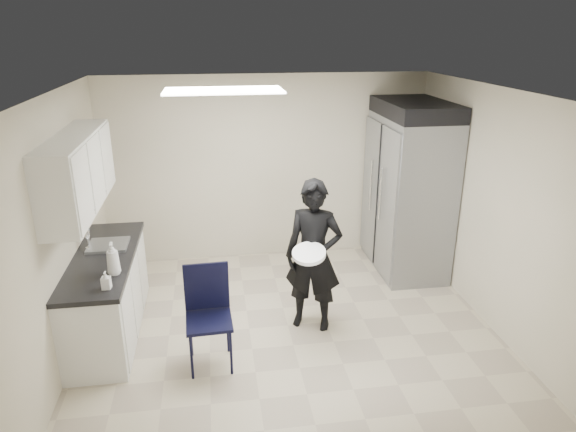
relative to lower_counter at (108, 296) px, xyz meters
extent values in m
plane|color=#B3A78D|center=(1.95, -0.20, -0.43)|extent=(4.50, 4.50, 0.00)
plane|color=white|center=(1.95, -0.20, 2.17)|extent=(4.50, 4.50, 0.00)
plane|color=#C1B59F|center=(1.95, 1.80, 0.87)|extent=(4.50, 0.00, 4.50)
plane|color=#C1B59F|center=(-0.30, -0.20, 0.87)|extent=(0.00, 4.00, 4.00)
plane|color=#C1B59F|center=(4.20, -0.20, 0.87)|extent=(0.00, 4.00, 4.00)
cube|color=white|center=(1.35, 0.20, 2.14)|extent=(1.20, 0.60, 0.02)
cube|color=silver|center=(0.00, 0.00, 0.00)|extent=(0.60, 1.90, 0.86)
cube|color=black|center=(0.00, 0.00, 0.46)|extent=(0.64, 1.95, 0.05)
cube|color=gray|center=(0.02, 0.25, 0.44)|extent=(0.42, 0.40, 0.14)
cylinder|color=silver|center=(-0.18, 0.25, 0.59)|extent=(0.02, 0.02, 0.24)
cube|color=silver|center=(-0.13, 0.00, 1.40)|extent=(0.35, 1.80, 0.75)
cube|color=black|center=(-0.19, 1.15, 1.19)|extent=(0.22, 0.30, 0.35)
cube|color=yellow|center=(-0.29, -0.10, 0.79)|extent=(0.00, 0.12, 0.07)
cube|color=yellow|center=(-0.29, 0.10, 0.75)|extent=(0.00, 0.12, 0.07)
cube|color=gray|center=(3.78, 1.07, 0.62)|extent=(0.80, 1.35, 2.10)
cube|color=black|center=(3.78, 1.07, 1.77)|extent=(0.80, 1.35, 0.20)
cube|color=black|center=(1.09, -0.79, 0.07)|extent=(0.46, 0.46, 0.99)
imported|color=black|center=(2.23, -0.21, 0.42)|extent=(0.73, 0.62, 1.70)
cylinder|color=silver|center=(2.13, -0.44, 0.56)|extent=(0.46, 0.46, 0.04)
imported|color=white|center=(0.20, -0.45, 0.65)|extent=(0.13, 0.13, 0.33)
imported|color=#ADADB9|center=(0.18, -0.75, 0.57)|extent=(0.08, 0.09, 0.17)
camera|label=1|loc=(1.20, -5.16, 2.75)|focal=32.00mm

